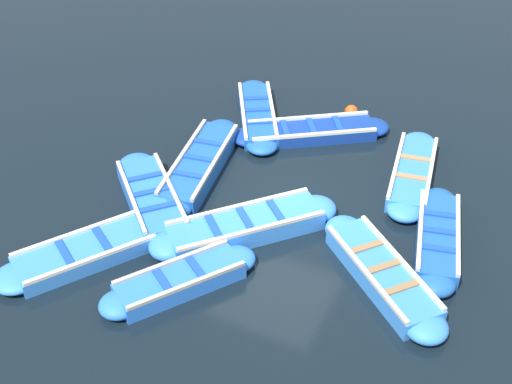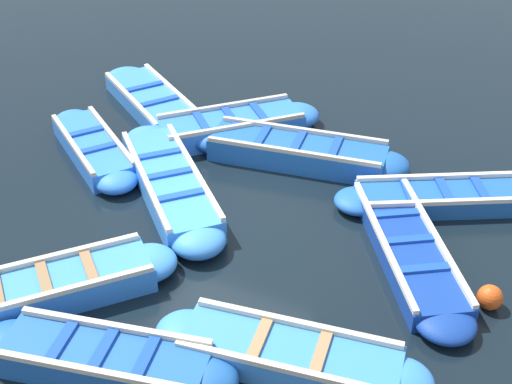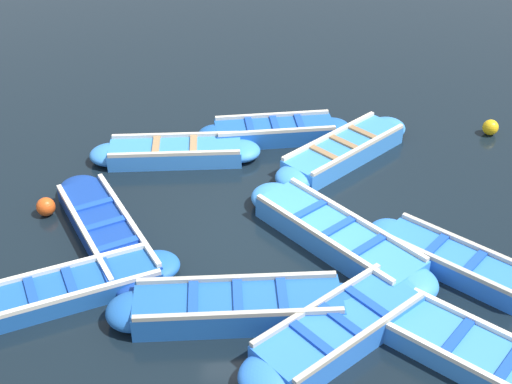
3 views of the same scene
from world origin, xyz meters
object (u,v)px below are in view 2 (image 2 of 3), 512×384
Objects in this scene: boat_drifting at (46,289)px; boat_broadside at (408,248)px; boat_far_corner at (93,148)px; boat_near_quay at (443,198)px; boat_outer_right at (298,152)px; boat_tucked at (231,126)px; boat_inner_gap at (289,356)px; boat_end_of_row at (170,184)px; boat_stern_in at (105,360)px; buoy_yellow_far at (490,297)px; boat_outer_left at (152,101)px.

boat_broadside is at bearing -142.09° from boat_drifting.
boat_far_corner is 3.71m from boat_drifting.
boat_near_quay is 6.10m from boat_drifting.
boat_outer_right is 1.26× the size of boat_tucked.
boat_outer_right is 1.13× the size of boat_inner_gap.
boat_near_quay is 1.07× the size of boat_tucked.
boat_end_of_row is (3.25, -2.45, 0.03)m from boat_inner_gap.
boat_far_corner is at bearing -1.80° from boat_broadside.
boat_far_corner is at bearing -50.39° from boat_stern_in.
boat_broadside is 3.88m from boat_end_of_row.
boat_drifting is at bearing 90.07° from boat_tucked.
boat_end_of_row is at bearing -3.67° from buoy_yellow_far.
boat_far_corner is 0.85× the size of boat_inner_gap.
boat_stern_in is 1.06× the size of boat_tucked.
boat_outer_right is 4.69m from boat_inner_gap.
boat_stern_in is 4.92m from buoy_yellow_far.
boat_tucked is at bearing -6.39° from boat_near_quay.
boat_end_of_row is at bearing -36.96° from boat_inner_gap.
boat_outer_right is 1.14× the size of boat_outer_left.
boat_end_of_row is 10.31× the size of buoy_yellow_far.
boat_inner_gap reaches higher than boat_outer_left.
boat_broadside is (-2.50, -3.72, -0.04)m from boat_stern_in.
buoy_yellow_far is at bearing -139.82° from boat_stern_in.
boat_stern_in reaches higher than boat_near_quay.
boat_far_corner is 0.83× the size of boat_broadside.
boat_inner_gap is 1.07× the size of boat_drifting.
boat_far_corner is 5.84m from boat_inner_gap.
boat_broadside is 1.04× the size of boat_outer_left.
boat_outer_left is at bearing -50.41° from boat_end_of_row.
boat_broadside is 1.15× the size of boat_tucked.
boat_stern_in is 4.48m from boat_broadside.
boat_drifting is 9.64× the size of buoy_yellow_far.
boat_stern_in is at bearing 129.61° from boat_far_corner.
boat_stern_in is 3.76m from boat_end_of_row.
boat_end_of_row is at bearing -91.46° from boat_drifting.
boat_broadside is (0.11, 1.49, -0.00)m from boat_near_quay.
boat_outer_right is 4.94m from boat_drifting.
boat_far_corner is at bearing 12.62° from boat_near_quay.
boat_stern_in is at bearing 111.39° from boat_end_of_row.
boat_outer_right reaches higher than boat_drifting.
boat_end_of_row is 5.14m from buoy_yellow_far.
boat_tucked is (4.06, -0.45, 0.05)m from boat_near_quay.
boat_near_quay is 1.01× the size of boat_stern_in.
boat_outer_right is 1.21× the size of boat_drifting.
boat_outer_right is 1.13× the size of boat_end_of_row.
boat_tucked is at bearing -89.93° from boat_drifting.
boat_broadside is at bearing 178.20° from boat_far_corner.
boat_outer_left is at bearing -85.93° from boat_far_corner.
boat_tucked is at bearing -87.90° from boat_end_of_row.
boat_outer_left is at bearing -9.23° from boat_outer_right.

